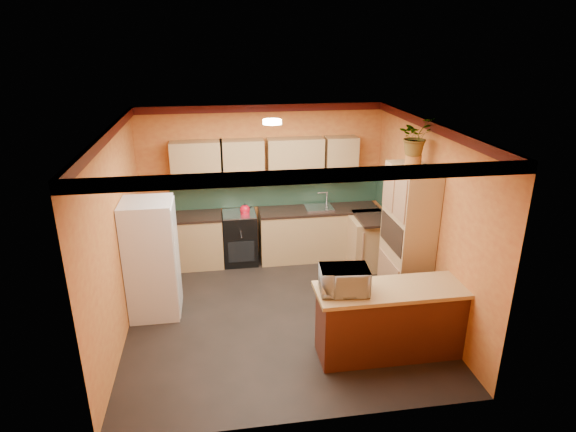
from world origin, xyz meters
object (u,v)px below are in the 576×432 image
object	(u,v)px
base_cabinets_back	(275,236)
breakfast_bar	(391,323)
fridge	(152,259)
stove	(240,238)
pantry	(407,239)
microwave	(344,280)

from	to	relation	value
base_cabinets_back	breakfast_bar	bearing A→B (deg)	-69.97
fridge	stove	bearing A→B (deg)	48.67
fridge	breakfast_bar	bearing A→B (deg)	-25.62
stove	fridge	xyz separation A→B (m)	(-1.30, -1.48, 0.39)
fridge	breakfast_bar	distance (m)	3.35
base_cabinets_back	pantry	xyz separation A→B (m)	(1.67, -1.79, 0.61)
fridge	breakfast_bar	xyz separation A→B (m)	(2.99, -1.44, -0.41)
base_cabinets_back	microwave	world-z (taller)	microwave
base_cabinets_back	microwave	xyz separation A→B (m)	(0.43, -2.92, 0.65)
pantry	fridge	bearing A→B (deg)	175.13
microwave	base_cabinets_back	bearing A→B (deg)	103.81
fridge	microwave	distance (m)	2.78
pantry	breakfast_bar	bearing A→B (deg)	-118.22
stove	breakfast_bar	world-z (taller)	stove
base_cabinets_back	breakfast_bar	distance (m)	3.11
pantry	base_cabinets_back	bearing A→B (deg)	133.00
microwave	breakfast_bar	bearing A→B (deg)	5.34
microwave	pantry	bearing A→B (deg)	47.76
fridge	microwave	bearing A→B (deg)	-31.26
stove	pantry	bearing A→B (deg)	-37.97
base_cabinets_back	microwave	size ratio (longest dim) A/B	6.47
base_cabinets_back	breakfast_bar	world-z (taller)	same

